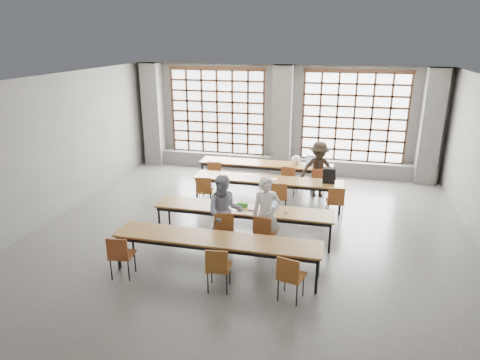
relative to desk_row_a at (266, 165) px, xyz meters
name	(u,v)px	position (x,y,z in m)	size (l,w,h in m)	color
floor	(247,240)	(0.25, -3.72, -0.66)	(11.00, 11.00, 0.00)	#4E4E4B
ceiling	(247,82)	(0.25, -3.72, 2.84)	(11.00, 11.00, 0.00)	silver
wall_back	(283,119)	(0.25, 1.78, 1.09)	(10.00, 10.00, 0.00)	#5B5B58
wall_front	(118,333)	(0.25, -9.22, 1.09)	(10.00, 10.00, 0.00)	#5B5B58
wall_left	(42,152)	(-4.75, -3.72, 1.09)	(11.00, 11.00, 0.00)	#5B5B58
column_left	(154,115)	(-4.25, 1.50, 1.09)	(0.60, 0.55, 3.50)	#575754
column_mid	(282,121)	(0.25, 1.50, 1.09)	(0.60, 0.55, 3.50)	#575754
column_right	(431,127)	(4.75, 1.50, 1.09)	(0.60, 0.55, 3.50)	#575754
window_left	(217,112)	(-2.00, 1.70, 1.24)	(3.32, 0.12, 3.00)	white
window_right	(354,118)	(2.50, 1.70, 1.24)	(3.32, 0.12, 3.00)	white
sill_ledge	(281,164)	(0.25, 1.58, -0.41)	(9.80, 0.35, 0.50)	#575754
desk_row_a	(266,165)	(0.00, 0.00, 0.00)	(4.00, 0.70, 0.73)	brown
desk_row_b	(268,181)	(0.32, -1.46, 0.00)	(4.00, 0.70, 0.73)	brown
desk_row_c	(244,211)	(0.15, -3.60, 0.00)	(4.00, 0.70, 0.73)	brown
desk_row_d	(217,241)	(-0.01, -5.17, 0.00)	(4.00, 0.70, 0.73)	brown
chair_back_left	(215,172)	(-1.40, -0.63, -0.13)	(0.44, 0.45, 0.88)	brown
chair_back_mid	(289,177)	(0.79, -0.63, -0.13)	(0.47, 0.47, 0.88)	brown
chair_back_right	(318,180)	(1.61, -0.63, -0.13)	(0.48, 0.48, 0.88)	brown
chair_mid_left	(204,189)	(-1.27, -2.09, -0.13)	(0.49, 0.49, 0.88)	brown
chair_mid_centre	(279,195)	(0.73, -2.09, -0.13)	(0.46, 0.46, 0.88)	brown
chair_mid_right	(336,200)	(2.13, -2.09, -0.13)	(0.47, 0.47, 0.88)	brown
chair_front_left	(224,226)	(-0.12, -4.23, -0.13)	(0.52, 0.53, 0.88)	brown
chair_front_right	(264,231)	(0.74, -4.23, -0.13)	(0.50, 0.50, 0.88)	brown
chair_near_left	(120,253)	(-1.70, -5.80, -0.13)	(0.47, 0.47, 0.88)	brown
chair_near_mid	(218,265)	(0.20, -5.80, -0.13)	(0.46, 0.46, 0.88)	brown
chair_near_right	(290,274)	(1.47, -5.80, -0.13)	(0.50, 0.51, 0.88)	brown
student_male	(266,215)	(0.75, -4.10, 0.17)	(0.61, 0.40, 1.66)	silver
student_female	(225,212)	(-0.15, -4.10, 0.15)	(0.79, 0.62, 1.63)	navy
student_back	(319,169)	(1.60, -0.50, 0.13)	(1.03, 0.59, 1.59)	black
laptop_front	(269,206)	(0.71, -3.49, 0.13)	(0.37, 0.32, 0.26)	#B4B4B9
laptop_back	(312,163)	(1.36, 0.11, 0.13)	(0.40, 0.35, 0.26)	#B1B1B6
mouse	(286,212)	(1.10, -3.62, 0.08)	(0.10, 0.06, 0.04)	silver
green_box	(242,205)	(0.10, -3.52, 0.11)	(0.25, 0.09, 0.09)	green
phone	(251,210)	(0.33, -3.70, 0.07)	(0.13, 0.06, 0.01)	black
paper_sheet_a	(246,177)	(-0.28, -1.41, 0.07)	(0.30, 0.21, 0.00)	white
paper_sheet_b	(256,178)	(0.02, -1.51, 0.07)	(0.30, 0.21, 0.00)	silver
paper_sheet_c	(271,179)	(0.42, -1.46, 0.07)	(0.30, 0.21, 0.00)	white
backpack	(329,175)	(1.92, -1.41, 0.27)	(0.32, 0.20, 0.40)	black
plastic_bag	(296,160)	(0.90, 0.05, 0.21)	(0.26, 0.21, 0.29)	white
red_pouch	(122,252)	(-1.71, -5.72, -0.16)	(0.20, 0.08, 0.06)	maroon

